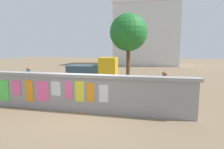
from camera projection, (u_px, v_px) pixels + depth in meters
The scene contains 9 objects.
ground at pixel (121, 79), 15.44m from camera, with size 60.00×60.00×0.00m, color #7A664C.
poster_wall at pixel (86, 93), 7.61m from camera, with size 8.50×0.42×1.52m.
auto_rickshaw_truck at pixel (95, 70), 14.04m from camera, with size 3.67×1.69×1.85m.
motorcycle at pixel (169, 86), 10.38m from camera, with size 1.90×0.56×0.87m.
bicycle_near at pixel (115, 88), 10.36m from camera, with size 1.71×0.44×0.95m.
person_walking at pixel (29, 79), 9.52m from camera, with size 0.43×0.43×1.62m.
person_bystander at pixel (164, 86), 7.85m from camera, with size 0.47×0.47×1.62m.
tree_roadside at pixel (129, 33), 15.92m from camera, with size 3.15×3.15×5.38m.
building_background at pixel (146, 34), 27.47m from camera, with size 9.15×5.40×8.97m.
Camera 1 is at (2.62, -7.02, 2.59)m, focal length 30.54 mm.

